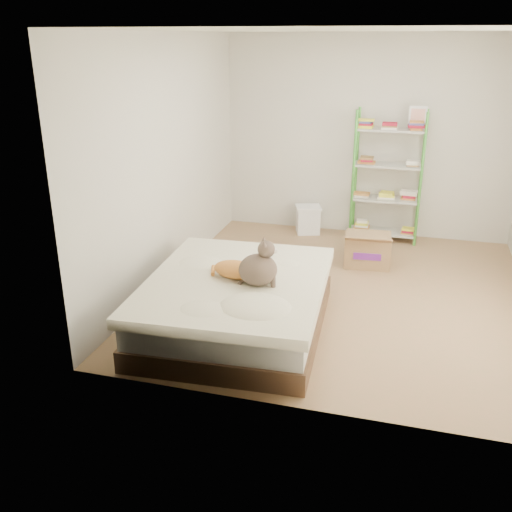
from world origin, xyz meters
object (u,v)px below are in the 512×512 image
(orange_cat, at_px, (236,268))
(grey_cat, at_px, (258,263))
(bed, at_px, (237,304))
(cardboard_box, at_px, (367,250))
(white_bin, at_px, (308,219))
(shelf_unit, at_px, (388,177))

(orange_cat, relative_size, grey_cat, 1.23)
(bed, bearing_deg, cardboard_box, 59.25)
(grey_cat, distance_m, white_bin, 3.03)
(white_bin, bearing_deg, grey_cat, -87.96)
(orange_cat, distance_m, white_bin, 2.92)
(orange_cat, bearing_deg, shelf_unit, 75.52)
(shelf_unit, relative_size, cardboard_box, 3.11)
(bed, distance_m, cardboard_box, 2.19)
(grey_cat, bearing_deg, bed, 53.51)
(cardboard_box, distance_m, white_bin, 1.32)
(cardboard_box, bearing_deg, orange_cat, -122.52)
(white_bin, bearing_deg, shelf_unit, 1.74)
(cardboard_box, height_order, white_bin, cardboard_box)
(grey_cat, xyz_separation_m, white_bin, (-0.11, 2.98, -0.52))
(orange_cat, height_order, white_bin, orange_cat)
(grey_cat, bearing_deg, shelf_unit, -33.71)
(orange_cat, xyz_separation_m, cardboard_box, (1.02, 1.92, -0.42))
(bed, bearing_deg, white_bin, 84.54)
(orange_cat, distance_m, grey_cat, 0.27)
(orange_cat, bearing_deg, white_bin, 94.45)
(bed, distance_m, grey_cat, 0.52)
(bed, height_order, white_bin, bed)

